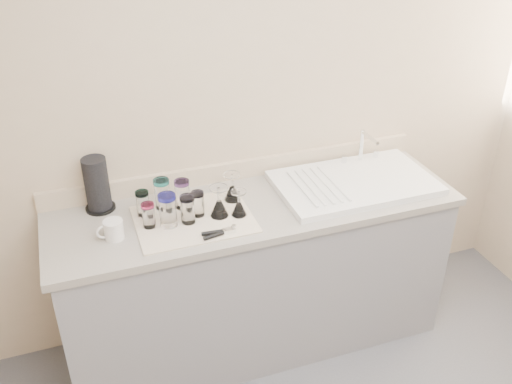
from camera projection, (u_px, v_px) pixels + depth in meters
name	position (u px, v px, depth m)	size (l,w,h in m)	color
room_envelope	(403.00, 217.00, 1.54)	(3.54, 3.50, 2.52)	#4F4F53
counter_unit	(256.00, 275.00, 3.07)	(2.06, 0.62, 0.90)	slate
sink_unit	(354.00, 182.00, 3.00)	(0.82, 0.50, 0.22)	white
dish_towel	(194.00, 219.00, 2.72)	(0.55, 0.42, 0.01)	white
tumbler_teal	(143.00, 203.00, 2.71)	(0.06, 0.06, 0.13)	white
tumbler_cyan	(162.00, 194.00, 2.76)	(0.08, 0.08, 0.16)	white
tumbler_purple	(182.00, 194.00, 2.77)	(0.07, 0.07, 0.15)	white
tumbler_magenta	(149.00, 215.00, 2.63)	(0.06, 0.06, 0.12)	white
tumbler_blue	(168.00, 210.00, 2.62)	(0.08, 0.08, 0.16)	white
tumbler_lavender	(188.00, 209.00, 2.65)	(0.07, 0.07, 0.14)	white
tumbler_extra	(198.00, 204.00, 2.71)	(0.06, 0.06, 0.13)	white
goblet_back_right	(232.00, 191.00, 2.84)	(0.08, 0.08, 0.15)	white
goblet_front_left	(219.00, 206.00, 2.71)	(0.09, 0.09, 0.16)	white
goblet_front_right	(239.00, 207.00, 2.72)	(0.07, 0.07, 0.13)	white
can_opener	(219.00, 233.00, 2.60)	(0.16, 0.06, 0.02)	silver
white_mug	(113.00, 230.00, 2.57)	(0.13, 0.10, 0.09)	silver
paper_towel_roll	(97.00, 185.00, 2.74)	(0.15, 0.15, 0.27)	black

